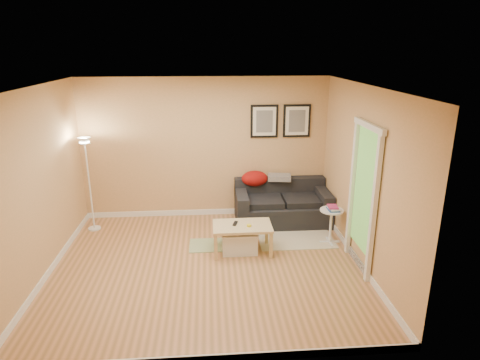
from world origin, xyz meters
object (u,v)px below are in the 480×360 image
at_px(coffee_table, 242,238).
at_px(book_stack, 333,208).
at_px(side_table, 331,226).
at_px(sofa, 282,203).
at_px(storage_bin, 239,241).
at_px(floor_lamp, 90,187).

distance_m(coffee_table, book_stack, 1.55).
bearing_deg(side_table, sofa, 125.03).
relative_size(storage_bin, side_table, 0.97).
xyz_separation_m(coffee_table, floor_lamp, (-2.55, 1.05, 0.56)).
bearing_deg(sofa, storage_bin, -128.38).
bearing_deg(coffee_table, storage_bin, 168.96).
xyz_separation_m(storage_bin, floor_lamp, (-2.51, 1.03, 0.62)).
bearing_deg(book_stack, coffee_table, -163.24).
relative_size(storage_bin, book_stack, 2.48).
distance_m(book_stack, floor_lamp, 4.13).
bearing_deg(storage_bin, book_stack, 6.34).
relative_size(coffee_table, floor_lamp, 0.55).
relative_size(sofa, floor_lamp, 1.02).
height_order(sofa, storage_bin, sofa).
bearing_deg(floor_lamp, coffee_table, -22.37).
bearing_deg(sofa, side_table, -54.97).
bearing_deg(coffee_table, side_table, 17.09).
distance_m(coffee_table, floor_lamp, 2.81).
xyz_separation_m(sofa, coffee_table, (-0.83, -1.12, -0.15)).
bearing_deg(storage_bin, coffee_table, -20.26).
relative_size(sofa, storage_bin, 3.01).
bearing_deg(floor_lamp, sofa, 1.13).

